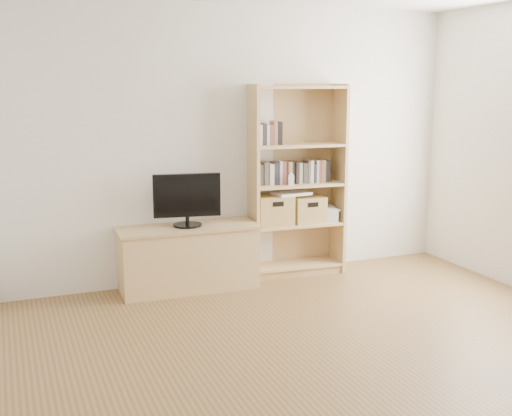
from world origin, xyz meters
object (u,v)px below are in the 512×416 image
tv_stand (188,259)px  basket_right (308,209)px  laptop (291,193)px  bookshelf (297,181)px  television (187,200)px  baby_monitor (291,180)px  basket_left (273,210)px

tv_stand → basket_right: (1.25, 0.05, 0.36)m
basket_right → laptop: size_ratio=0.90×
bookshelf → basket_right: size_ratio=5.98×
tv_stand → laptop: 1.19m
bookshelf → basket_right: (0.11, -0.01, -0.29)m
bookshelf → television: bookshelf is taller
tv_stand → television: television is taller
bookshelf → tv_stand: bearing=-173.0°
tv_stand → baby_monitor: 1.23m
television → baby_monitor: television is taller
tv_stand → basket_left: bearing=7.0°
basket_left → laptop: 0.24m
tv_stand → bookshelf: (1.13, 0.07, 0.65)m
bookshelf → basket_right: bookshelf is taller
basket_right → laptop: 0.25m
tv_stand → baby_monitor: bearing=0.3°
television → baby_monitor: size_ratio=6.14×
basket_left → basket_right: 0.36m
bookshelf → television: size_ratio=3.07×
bookshelf → laptop: (-0.07, -0.01, -0.11)m
tv_stand → laptop: size_ratio=3.58×
television → basket_left: (0.88, 0.08, -0.17)m
television → tv_stand: bearing=0.0°
tv_stand → television: (0.00, 0.00, 0.55)m
television → baby_monitor: 1.03m
television → baby_monitor: (1.02, -0.03, 0.13)m
television → laptop: (1.06, 0.06, -0.01)m
tv_stand → laptop: bearing=5.0°
tv_stand → bookshelf: 1.31m
tv_stand → laptop: laptop is taller
baby_monitor → basket_left: 0.35m
television → basket_right: size_ratio=1.95×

